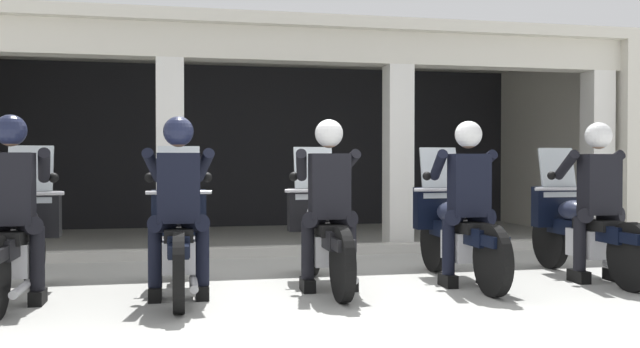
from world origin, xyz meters
TOP-DOWN VIEW (x-y plane):
  - ground_plane at (0.00, 3.00)m, footprint 80.00×80.00m
  - station_building at (0.08, 4.67)m, footprint 10.38×4.24m
  - kerb_strip at (0.08, 2.04)m, footprint 9.88×0.24m
  - motorcycle_far_left at (-2.72, -0.15)m, footprint 0.62×2.04m
  - police_officer_far_left at (-2.72, -0.44)m, footprint 0.63×0.61m
  - motorcycle_left at (-1.36, -0.20)m, footprint 0.62×2.04m
  - police_officer_left at (-1.36, -0.49)m, footprint 0.63×0.61m
  - motorcycle_center at (0.00, -0.06)m, footprint 0.62×2.04m
  - police_officer_center at (0.00, -0.35)m, footprint 0.63×0.61m
  - motorcycle_right at (1.36, -0.10)m, footprint 0.62×2.04m
  - police_officer_right at (1.36, -0.38)m, footprint 0.63×0.61m
  - motorcycle_far_right at (2.72, -0.15)m, footprint 0.62×2.04m
  - police_officer_far_right at (2.72, -0.43)m, footprint 0.63×0.61m

SIDE VIEW (x-z plane):
  - ground_plane at x=0.00m, z-range 0.00..0.00m
  - kerb_strip at x=0.08m, z-range 0.00..0.12m
  - motorcycle_far_left at x=-2.72m, z-range -0.17..1.17m
  - motorcycle_left at x=-1.36m, z-range -0.17..1.17m
  - motorcycle_center at x=0.00m, z-range -0.17..1.17m
  - motorcycle_right at x=1.36m, z-range -0.17..1.17m
  - motorcycle_far_right at x=2.72m, z-range -0.17..1.17m
  - police_officer_left at x=-1.36m, z-range 0.15..1.73m
  - police_officer_far_left at x=-2.72m, z-range 0.15..1.73m
  - police_officer_center at x=0.00m, z-range 0.15..1.73m
  - police_officer_right at x=1.36m, z-range 0.15..1.73m
  - police_officer_far_right at x=2.72m, z-range 0.15..1.73m
  - station_building at x=0.08m, z-range 0.43..3.56m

